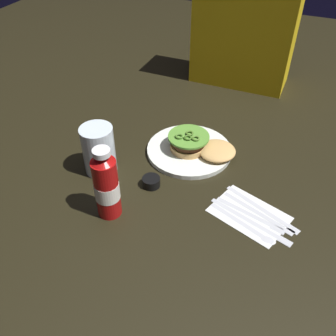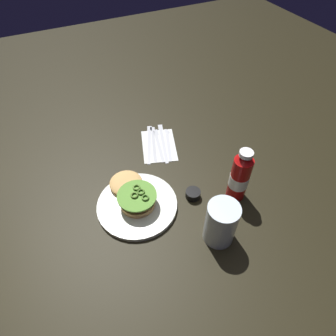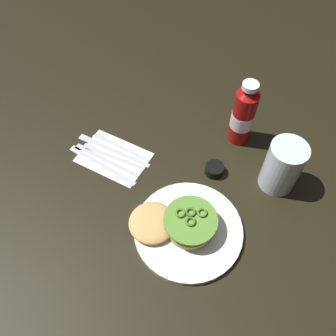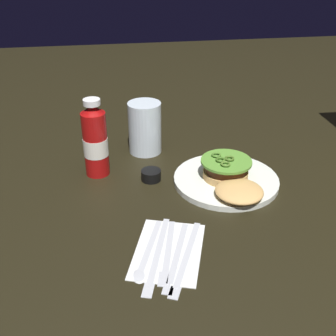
{
  "view_description": "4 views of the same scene",
  "coord_description": "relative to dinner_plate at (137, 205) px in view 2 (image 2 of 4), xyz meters",
  "views": [
    {
      "loc": [
        0.26,
        -0.73,
        0.67
      ],
      "look_at": [
        -0.0,
        -0.1,
        0.09
      ],
      "focal_mm": 38.98,
      "sensor_mm": 36.0,
      "label": 1
    },
    {
      "loc": [
        -0.52,
        0.23,
        0.74
      ],
      "look_at": [
        0.03,
        -0.04,
        0.07
      ],
      "focal_mm": 30.53,
      "sensor_mm": 36.0,
      "label": 2
    },
    {
      "loc": [
        -0.03,
        0.44,
        0.76
      ],
      "look_at": [
        0.06,
        -0.04,
        0.06
      ],
      "focal_mm": 37.85,
      "sensor_mm": 36.0,
      "label": 3
    },
    {
      "loc": [
        0.82,
        -0.19,
        0.53
      ],
      "look_at": [
        0.01,
        -0.06,
        0.07
      ],
      "focal_mm": 45.32,
      "sensor_mm": 36.0,
      "label": 4
    }
  ],
  "objects": [
    {
      "name": "ground_plane",
      "position": [
        0.01,
        -0.09,
        -0.01
      ],
      "size": [
        3.0,
        3.0,
        0.0
      ],
      "primitive_type": "plane",
      "color": "black"
    },
    {
      "name": "dinner_plate",
      "position": [
        0.0,
        0.0,
        0.0
      ],
      "size": [
        0.25,
        0.25,
        0.01
      ],
      "primitive_type": "cylinder",
      "color": "silver",
      "rests_on": "ground_plane"
    },
    {
      "name": "burger_sandwich",
      "position": [
        0.03,
        0.0,
        0.03
      ],
      "size": [
        0.2,
        0.12,
        0.05
      ],
      "color": "tan",
      "rests_on": "dinner_plate"
    },
    {
      "name": "ketchup_bottle",
      "position": [
        -0.1,
        -0.3,
        0.08
      ],
      "size": [
        0.06,
        0.06,
        0.19
      ],
      "color": "#A50E0E",
      "rests_on": "ground_plane"
    },
    {
      "name": "water_glass",
      "position": [
        -0.2,
        -0.17,
        0.06
      ],
      "size": [
        0.09,
        0.09,
        0.14
      ],
      "primitive_type": "cylinder",
      "color": "silver",
      "rests_on": "ground_plane"
    },
    {
      "name": "condiment_cup",
      "position": [
        -0.04,
        -0.18,
        0.01
      ],
      "size": [
        0.05,
        0.05,
        0.03
      ],
      "primitive_type": "cylinder",
      "color": "black",
      "rests_on": "ground_plane"
    },
    {
      "name": "napkin",
      "position": [
        0.22,
        -0.18,
        -0.01
      ],
      "size": [
        0.21,
        0.17,
        0.0
      ],
      "primitive_type": "cube",
      "rotation": [
        0.0,
        0.0,
        -0.32
      ],
      "color": "white",
      "rests_on": "ground_plane"
    },
    {
      "name": "spoon_utensil",
      "position": [
        0.24,
        -0.22,
        -0.0
      ],
      "size": [
        0.17,
        0.08,
        0.0
      ],
      "color": "silver",
      "rests_on": "napkin"
    },
    {
      "name": "table_knife",
      "position": [
        0.24,
        -0.2,
        -0.0
      ],
      "size": [
        0.21,
        0.08,
        0.0
      ],
      "color": "silver",
      "rests_on": "napkin"
    },
    {
      "name": "fork_utensil",
      "position": [
        0.24,
        -0.18,
        -0.0
      ],
      "size": [
        0.18,
        0.06,
        0.0
      ],
      "color": "silver",
      "rests_on": "napkin"
    },
    {
      "name": "butter_knife",
      "position": [
        0.25,
        -0.17,
        -0.0
      ],
      "size": [
        0.19,
        0.08,
        0.0
      ],
      "color": "silver",
      "rests_on": "napkin"
    },
    {
      "name": "steak_knife",
      "position": [
        0.26,
        -0.15,
        -0.0
      ],
      "size": [
        0.2,
        0.1,
        0.0
      ],
      "color": "silver",
      "rests_on": "napkin"
    }
  ]
}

